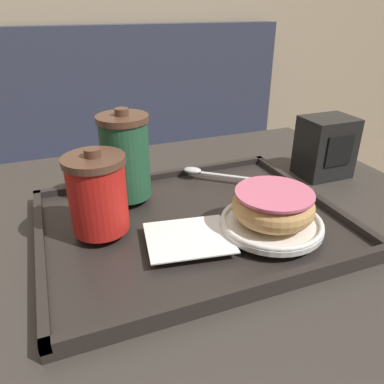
{
  "coord_description": "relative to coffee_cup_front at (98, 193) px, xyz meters",
  "views": [
    {
      "loc": [
        -0.18,
        -0.49,
        1.07
      ],
      "look_at": [
        0.01,
        -0.02,
        0.82
      ],
      "focal_mm": 35.0,
      "sensor_mm": 36.0,
      "label": 1
    }
  ],
  "objects": [
    {
      "name": "cafe_table",
      "position": [
        0.13,
        0.01,
        -0.26
      ],
      "size": [
        0.92,
        0.76,
        0.75
      ],
      "color": "#38332D",
      "rests_on": "ground_plane"
    },
    {
      "name": "napkin_paper",
      "position": [
        0.11,
        -0.07,
        -0.06
      ],
      "size": [
        0.13,
        0.12,
        0.0
      ],
      "rotation": [
        0.0,
        0.0,
        -0.16
      ],
      "color": "white",
      "rests_on": "serving_tray"
    },
    {
      "name": "serving_tray",
      "position": [
        0.14,
        -0.01,
        -0.07
      ],
      "size": [
        0.46,
        0.36,
        0.02
      ],
      "color": "#282321",
      "rests_on": "cafe_table"
    },
    {
      "name": "plate_with_chocolate_donut",
      "position": [
        0.23,
        -0.09,
        -0.05
      ],
      "size": [
        0.15,
        0.15,
        0.01
      ],
      "color": "white",
      "rests_on": "serving_tray"
    },
    {
      "name": "coffee_cup_rear",
      "position": [
        0.06,
        0.09,
        0.01
      ],
      "size": [
        0.08,
        0.08,
        0.15
      ],
      "color": "#235638",
      "rests_on": "serving_tray"
    },
    {
      "name": "napkin_dispenser",
      "position": [
        0.46,
        0.08,
        -0.02
      ],
      "size": [
        0.1,
        0.08,
        0.12
      ],
      "color": "black",
      "rests_on": "cafe_table"
    },
    {
      "name": "spoon",
      "position": [
        0.21,
        0.12,
        -0.05
      ],
      "size": [
        0.12,
        0.1,
        0.01
      ],
      "rotation": [
        0.0,
        0.0,
        2.47
      ],
      "color": "silver",
      "rests_on": "serving_tray"
    },
    {
      "name": "booth_bench",
      "position": [
        0.27,
        0.87,
        -0.52
      ],
      "size": [
        1.27,
        0.44,
        1.0
      ],
      "color": "#33384C",
      "rests_on": "ground_plane"
    },
    {
      "name": "coffee_cup_front",
      "position": [
        0.0,
        0.0,
        0.0
      ],
      "size": [
        0.09,
        0.09,
        0.12
      ],
      "color": "red",
      "rests_on": "serving_tray"
    },
    {
      "name": "donut_chocolate_glazed",
      "position": [
        0.23,
        -0.09,
        -0.02
      ],
      "size": [
        0.12,
        0.12,
        0.04
      ],
      "color": "tan",
      "rests_on": "plate_with_chocolate_donut"
    }
  ]
}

